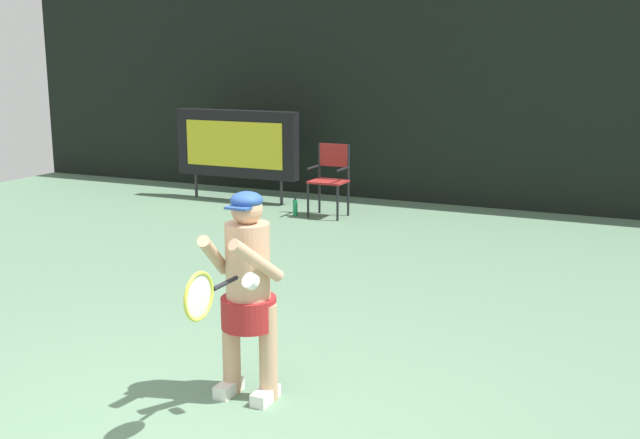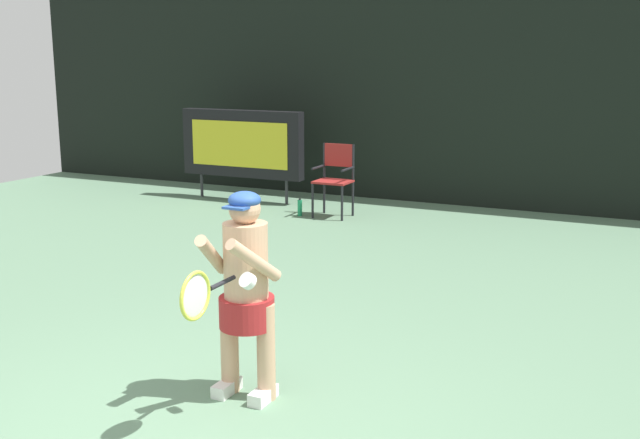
{
  "view_description": "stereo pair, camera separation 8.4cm",
  "coord_description": "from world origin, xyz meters",
  "px_view_note": "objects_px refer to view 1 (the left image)",
  "views": [
    {
      "loc": [
        2.59,
        -3.53,
        2.38
      ],
      "look_at": [
        0.01,
        2.08,
        1.05
      ],
      "focal_mm": 42.95,
      "sensor_mm": 36.0,
      "label": 1
    },
    {
      "loc": [
        2.67,
        -3.49,
        2.38
      ],
      "look_at": [
        0.01,
        2.08,
        1.05
      ],
      "focal_mm": 42.95,
      "sensor_mm": 36.0,
      "label": 2
    }
  ],
  "objects_px": {
    "tennis_racket": "(201,295)",
    "water_bottle": "(295,208)",
    "tennis_ball_loose": "(246,327)",
    "scoreboard": "(237,144)",
    "tennis_player": "(248,287)",
    "umpire_chair": "(330,175)"
  },
  "relations": [
    {
      "from": "tennis_racket",
      "to": "water_bottle",
      "type": "bearing_deg",
      "value": 100.19
    },
    {
      "from": "tennis_racket",
      "to": "tennis_ball_loose",
      "type": "xyz_separation_m",
      "value": [
        -0.73,
        1.78,
        -0.91
      ]
    },
    {
      "from": "scoreboard",
      "to": "tennis_player",
      "type": "relative_size",
      "value": 1.49
    },
    {
      "from": "scoreboard",
      "to": "water_bottle",
      "type": "relative_size",
      "value": 8.3
    },
    {
      "from": "umpire_chair",
      "to": "tennis_player",
      "type": "distance_m",
      "value": 6.28
    },
    {
      "from": "water_bottle",
      "to": "tennis_ball_loose",
      "type": "distance_m",
      "value": 4.94
    },
    {
      "from": "tennis_ball_loose",
      "to": "tennis_player",
      "type": "bearing_deg",
      "value": -58.74
    },
    {
      "from": "scoreboard",
      "to": "tennis_racket",
      "type": "height_order",
      "value": "scoreboard"
    },
    {
      "from": "umpire_chair",
      "to": "tennis_racket",
      "type": "xyz_separation_m",
      "value": [
        2.06,
        -6.58,
        0.32
      ]
    },
    {
      "from": "water_bottle",
      "to": "tennis_player",
      "type": "height_order",
      "value": "tennis_player"
    },
    {
      "from": "tennis_player",
      "to": "umpire_chair",
      "type": "bearing_deg",
      "value": 108.74
    },
    {
      "from": "scoreboard",
      "to": "tennis_racket",
      "type": "relative_size",
      "value": 3.65
    },
    {
      "from": "water_bottle",
      "to": "tennis_ball_loose",
      "type": "xyz_separation_m",
      "value": [
        1.81,
        -4.59,
        -0.09
      ]
    },
    {
      "from": "tennis_player",
      "to": "tennis_ball_loose",
      "type": "height_order",
      "value": "tennis_player"
    },
    {
      "from": "tennis_racket",
      "to": "tennis_ball_loose",
      "type": "bearing_deg",
      "value": 100.89
    },
    {
      "from": "scoreboard",
      "to": "tennis_ball_loose",
      "type": "xyz_separation_m",
      "value": [
        3.25,
        -5.32,
        -0.91
      ]
    },
    {
      "from": "scoreboard",
      "to": "tennis_racket",
      "type": "xyz_separation_m",
      "value": [
        3.98,
        -7.1,
        -0.01
      ]
    },
    {
      "from": "tennis_player",
      "to": "tennis_racket",
      "type": "xyz_separation_m",
      "value": [
        0.04,
        -0.64,
        0.13
      ]
    },
    {
      "from": "tennis_racket",
      "to": "scoreboard",
      "type": "bearing_deg",
      "value": 107.72
    },
    {
      "from": "tennis_racket",
      "to": "tennis_ball_loose",
      "type": "distance_m",
      "value": 2.12
    },
    {
      "from": "umpire_chair",
      "to": "tennis_ball_loose",
      "type": "height_order",
      "value": "umpire_chair"
    },
    {
      "from": "umpire_chair",
      "to": "tennis_racket",
      "type": "height_order",
      "value": "tennis_racket"
    }
  ]
}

